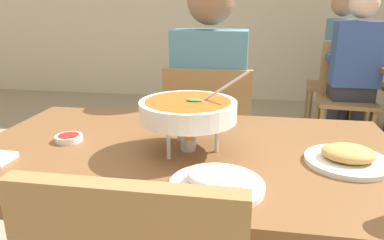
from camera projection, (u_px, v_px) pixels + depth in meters
name	position (u px, v px, depth m)	size (l,w,h in m)	color
dining_table_main	(185.00, 179.00, 1.18)	(1.37, 0.81, 0.74)	brown
chair_diner_main	(209.00, 140.00, 1.86)	(0.44, 0.44, 0.90)	olive
diner_main	(210.00, 95.00, 1.82)	(0.40, 0.45, 1.31)	#2D2D38
curry_bowl	(188.00, 111.00, 1.10)	(0.33, 0.30, 0.26)	silver
rice_plate	(217.00, 181.00, 0.89)	(0.24, 0.24, 0.06)	white
appetizer_plate	(348.00, 157.00, 1.03)	(0.24, 0.24, 0.06)	white
sauce_dish	(69.00, 138.00, 1.21)	(0.09, 0.09, 0.02)	white
chair_bg_left	(346.00, 90.00, 2.98)	(0.48, 0.48, 0.90)	olive
chair_bg_right	(342.00, 79.00, 3.43)	(0.48, 0.48, 0.90)	olive
patron_bg_left	(355.00, 63.00, 2.85)	(0.40, 0.45, 1.31)	#2D2D38
patron_bg_right	(342.00, 55.00, 3.36)	(0.45, 0.40, 1.31)	#2D2D38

